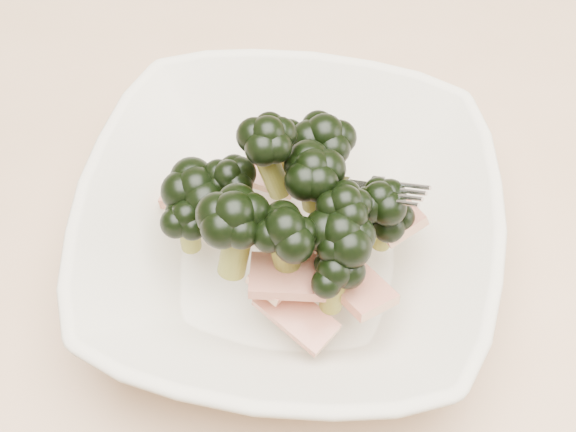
{
  "coord_description": "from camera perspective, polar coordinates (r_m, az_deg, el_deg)",
  "views": [
    {
      "loc": [
        -0.08,
        -0.22,
        1.2
      ],
      "look_at": [
        -0.02,
        0.04,
        0.8
      ],
      "focal_mm": 50.0,
      "sensor_mm": 36.0,
      "label": 1
    }
  ],
  "objects": [
    {
      "name": "broccoli_dish",
      "position": [
        0.49,
        0.02,
        -0.86
      ],
      "size": [
        0.33,
        0.33,
        0.12
      ],
      "color": "beige",
      "rests_on": "dining_table"
    },
    {
      "name": "dining_table",
      "position": [
        0.6,
        2.95,
        -10.4
      ],
      "size": [
        1.2,
        0.8,
        0.75
      ],
      "color": "tan",
      "rests_on": "ground"
    }
  ]
}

